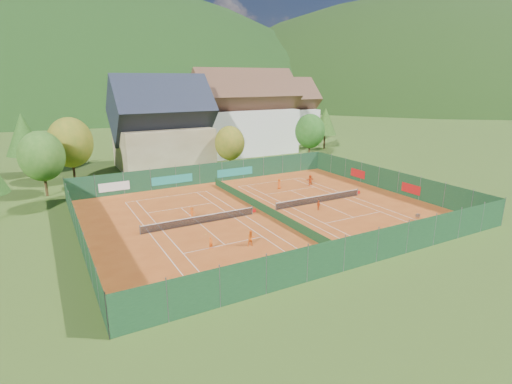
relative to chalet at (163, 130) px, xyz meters
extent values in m
plane|color=#35531A|center=(3.00, -30.00, -6.64)|extent=(600.00, 600.00, 0.00)
cube|color=#AC4A19|center=(3.00, -30.00, -6.62)|extent=(40.00, 32.00, 0.01)
cube|color=white|center=(-5.00, -18.12, -6.61)|extent=(10.97, 0.06, 0.00)
cube|color=white|center=(-5.00, -41.88, -6.61)|extent=(10.97, 0.06, 0.00)
cube|color=white|center=(-10.48, -30.00, -6.61)|extent=(0.06, 23.77, 0.00)
cube|color=white|center=(0.49, -30.00, -6.61)|extent=(0.06, 23.77, 0.00)
cube|color=white|center=(-9.12, -30.00, -6.61)|extent=(0.06, 23.77, 0.00)
cube|color=white|center=(-0.88, -30.00, -6.61)|extent=(0.06, 23.77, 0.00)
cube|color=white|center=(-5.00, -23.60, -6.61)|extent=(8.23, 0.06, 0.00)
cube|color=white|center=(-5.00, -36.40, -6.61)|extent=(8.23, 0.06, 0.00)
cube|color=white|center=(-5.00, -30.00, -6.61)|extent=(0.06, 12.80, 0.00)
cube|color=white|center=(11.00, -18.12, -6.61)|extent=(10.97, 0.06, 0.00)
cube|color=white|center=(11.00, -41.88, -6.61)|extent=(10.97, 0.06, 0.00)
cube|color=white|center=(5.51, -30.00, -6.61)|extent=(0.06, 23.77, 0.00)
cube|color=white|center=(16.48, -30.00, -6.61)|extent=(0.06, 23.77, 0.00)
cube|color=white|center=(6.88, -30.00, -6.61)|extent=(0.06, 23.77, 0.00)
cube|color=white|center=(15.12, -30.00, -6.61)|extent=(0.06, 23.77, 0.00)
cube|color=white|center=(11.00, -23.60, -6.61)|extent=(8.23, 0.06, 0.00)
cube|color=white|center=(11.00, -36.40, -6.61)|extent=(8.23, 0.06, 0.00)
cube|color=white|center=(11.00, -30.00, -6.61)|extent=(0.06, 12.80, 0.00)
cylinder|color=#59595B|center=(-11.40, -30.00, -6.11)|extent=(0.10, 0.10, 1.02)
cylinder|color=#59595B|center=(1.40, -30.00, -6.11)|extent=(0.10, 0.10, 1.02)
cube|color=black|center=(-5.00, -30.00, -6.16)|extent=(12.80, 0.02, 0.86)
cube|color=white|center=(-5.00, -30.00, -5.73)|extent=(12.80, 0.04, 0.06)
cube|color=red|center=(1.65, -30.00, -6.17)|extent=(0.40, 0.04, 0.40)
cylinder|color=#59595B|center=(4.60, -30.00, -6.11)|extent=(0.10, 0.10, 1.02)
cylinder|color=#59595B|center=(17.40, -30.00, -6.11)|extent=(0.10, 0.10, 1.02)
cube|color=black|center=(11.00, -30.00, -6.16)|extent=(12.80, 0.02, 0.86)
cube|color=white|center=(11.00, -30.00, -5.73)|extent=(12.80, 0.04, 0.06)
cube|color=red|center=(17.65, -30.00, -6.17)|extent=(0.40, 0.04, 0.40)
cube|color=#153B1C|center=(3.00, -30.00, -6.12)|extent=(0.03, 28.80, 1.00)
cube|color=#163D24|center=(3.00, -14.00, -5.12)|extent=(40.00, 0.04, 3.00)
cube|color=teal|center=(-3.00, -14.06, -5.42)|extent=(6.00, 0.03, 1.20)
cube|color=teal|center=(7.00, -14.06, -5.42)|extent=(6.00, 0.03, 1.20)
cube|color=silver|center=(-11.00, -14.06, -5.42)|extent=(4.00, 0.03, 1.20)
cube|color=#163D1F|center=(3.00, -46.00, -5.12)|extent=(40.00, 0.04, 3.00)
cube|color=#13351B|center=(-17.00, -30.00, -5.12)|extent=(0.04, 32.00, 3.00)
cube|color=#153B1E|center=(23.00, -30.00, -5.12)|extent=(0.04, 32.00, 3.00)
cube|color=#B21414|center=(22.94, -34.00, -5.42)|extent=(0.03, 3.00, 1.20)
cube|color=#B21414|center=(22.94, -24.00, -5.42)|extent=(0.03, 3.00, 1.20)
cube|color=tan|center=(0.00, 0.00, -3.12)|extent=(15.00, 12.00, 7.00)
cube|color=#1E2333|center=(0.00, 0.00, 3.38)|extent=(16.20, 12.00, 12.00)
cube|color=silver|center=(19.00, 6.00, -2.12)|extent=(20.00, 11.00, 9.00)
cube|color=brown|center=(19.00, 6.00, 5.13)|extent=(21.60, 11.00, 11.00)
cube|color=silver|center=(33.00, 14.00, -2.62)|extent=(16.00, 10.00, 8.00)
cube|color=brown|center=(33.00, 14.00, 3.88)|extent=(17.28, 10.00, 10.00)
cylinder|color=#4C361B|center=(-19.00, -10.00, -5.22)|extent=(0.36, 0.36, 2.80)
ellipsoid|color=#2F611B|center=(-19.00, -10.00, -1.22)|extent=(5.72, 5.72, 6.58)
cylinder|color=#422817|center=(-15.00, -4.00, -5.05)|extent=(0.36, 0.36, 3.15)
ellipsoid|color=olive|center=(-15.00, -4.00, -0.55)|extent=(6.44, 6.44, 7.40)
cylinder|color=#432817|center=(-21.00, 4.00, -4.87)|extent=(0.36, 0.36, 3.50)
cone|color=#235317|center=(-21.00, 4.00, 0.13)|extent=(5.60, 5.60, 6.50)
cylinder|color=#4A301A|center=(9.00, -8.00, -5.40)|extent=(0.36, 0.36, 2.45)
ellipsoid|color=olive|center=(9.00, -8.00, -1.90)|extent=(5.01, 5.01, 5.76)
cylinder|color=#482F19|center=(27.00, -6.00, -5.22)|extent=(0.36, 0.36, 2.80)
ellipsoid|color=#215919|center=(27.00, -6.00, -1.22)|extent=(5.72, 5.72, 6.58)
cylinder|color=#4A2C1A|center=(37.00, 2.00, -5.05)|extent=(0.36, 0.36, 3.15)
cone|color=#285117|center=(37.00, 2.00, -0.55)|extent=(5.04, 5.04, 5.85)
cylinder|color=#4D331B|center=(29.00, 10.00, -4.87)|extent=(0.36, 0.36, 3.50)
ellipsoid|color=olive|center=(29.00, 10.00, 0.13)|extent=(7.15, 7.15, 8.22)
ellipsoid|color=black|center=(13.00, 270.00, -48.97)|extent=(440.00, 440.00, 242.00)
ellipsoid|color=black|center=(243.00, 160.00, -45.19)|extent=(380.00, 380.00, 220.40)
cylinder|color=slate|center=(16.41, -40.67, -6.22)|extent=(0.02, 0.02, 0.80)
cylinder|color=slate|center=(16.71, -40.67, -6.22)|extent=(0.02, 0.02, 0.80)
cylinder|color=slate|center=(16.41, -40.37, -6.22)|extent=(0.02, 0.02, 0.80)
cylinder|color=slate|center=(16.71, -40.37, -6.22)|extent=(0.02, 0.02, 0.80)
cube|color=slate|center=(16.56, -40.52, -6.07)|extent=(0.34, 0.34, 0.30)
ellipsoid|color=#CCD833|center=(16.56, -40.52, -6.04)|extent=(0.28, 0.28, 0.16)
sphere|color=#CCD833|center=(-5.61, -33.11, -6.59)|extent=(0.07, 0.07, 0.07)
sphere|color=#CCD833|center=(8.34, -41.33, -6.59)|extent=(0.07, 0.07, 0.07)
imported|color=#DB5613|center=(-6.53, -36.71, -6.02)|extent=(0.50, 0.40, 1.20)
imported|color=orange|center=(-2.95, -37.84, -5.85)|extent=(0.77, 0.61, 1.55)
imported|color=orange|center=(-5.12, -27.83, -5.97)|extent=(0.88, 0.55, 1.31)
imported|color=#CC4212|center=(9.13, -32.31, -6.03)|extent=(0.76, 0.52, 1.20)
imported|color=#DA5213|center=(10.11, -21.95, -5.88)|extent=(0.86, 0.80, 1.48)
imported|color=#D94413|center=(15.08, -22.57, -5.83)|extent=(1.48, 0.52, 1.58)
camera|label=1|loc=(-19.27, -68.36, 8.50)|focal=28.00mm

